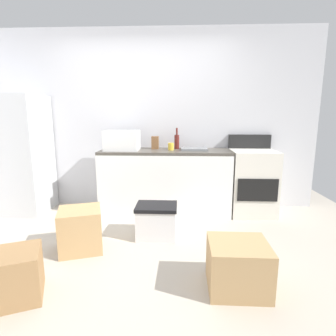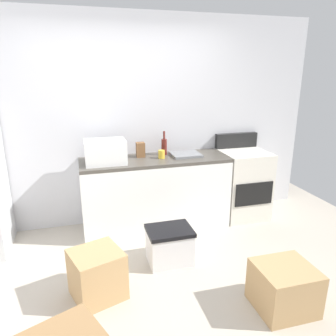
# 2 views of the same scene
# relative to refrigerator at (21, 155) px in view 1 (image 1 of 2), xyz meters

# --- Properties ---
(ground_plane) EXTENTS (6.00, 6.00, 0.00)m
(ground_plane) POSITION_rel_refrigerator_xyz_m (1.75, -1.15, -0.83)
(ground_plane) COLOR #B2A899
(wall_back) EXTENTS (5.00, 0.10, 2.60)m
(wall_back) POSITION_rel_refrigerator_xyz_m (1.75, 0.40, 0.47)
(wall_back) COLOR silver
(wall_back) RESTS_ON ground_plane
(kitchen_counter) EXTENTS (1.80, 0.60, 0.90)m
(kitchen_counter) POSITION_rel_refrigerator_xyz_m (2.05, 0.05, -0.38)
(kitchen_counter) COLOR white
(kitchen_counter) RESTS_ON ground_plane
(refrigerator) EXTENTS (0.68, 0.66, 1.65)m
(refrigerator) POSITION_rel_refrigerator_xyz_m (0.00, 0.00, 0.00)
(refrigerator) COLOR silver
(refrigerator) RESTS_ON ground_plane
(stove_oven) EXTENTS (0.60, 0.61, 1.10)m
(stove_oven) POSITION_rel_refrigerator_xyz_m (3.27, 0.06, -0.36)
(stove_oven) COLOR silver
(stove_oven) RESTS_ON ground_plane
(microwave) EXTENTS (0.46, 0.34, 0.27)m
(microwave) POSITION_rel_refrigerator_xyz_m (1.46, -0.00, 0.21)
(microwave) COLOR white
(microwave) RESTS_ON kitchen_counter
(sink_basin) EXTENTS (0.36, 0.32, 0.03)m
(sink_basin) POSITION_rel_refrigerator_xyz_m (2.45, 0.08, 0.09)
(sink_basin) COLOR slate
(sink_basin) RESTS_ON kitchen_counter
(wine_bottle) EXTENTS (0.07, 0.07, 0.30)m
(wine_bottle) POSITION_rel_refrigerator_xyz_m (2.21, 0.20, 0.18)
(wine_bottle) COLOR #591E19
(wine_bottle) RESTS_ON kitchen_counter
(coffee_mug) EXTENTS (0.08, 0.08, 0.10)m
(coffee_mug) POSITION_rel_refrigerator_xyz_m (2.13, 0.04, 0.12)
(coffee_mug) COLOR gold
(coffee_mug) RESTS_ON kitchen_counter
(knife_block) EXTENTS (0.10, 0.10, 0.18)m
(knife_block) POSITION_rel_refrigerator_xyz_m (1.90, 0.17, 0.16)
(knife_block) COLOR brown
(knife_block) RESTS_ON kitchen_counter
(cardboard_box_large) EXTENTS (0.52, 0.51, 0.44)m
(cardboard_box_large) POSITION_rel_refrigerator_xyz_m (1.24, -1.13, -0.61)
(cardboard_box_large) COLOR tan
(cardboard_box_large) RESTS_ON ground_plane
(cardboard_box_medium) EXTENTS (0.47, 0.44, 0.39)m
(cardboard_box_medium) POSITION_rel_refrigerator_xyz_m (2.73, -1.70, -0.63)
(cardboard_box_medium) COLOR tan
(cardboard_box_medium) RESTS_ON ground_plane
(cardboard_box_small) EXTENTS (0.60, 0.54, 0.37)m
(cardboard_box_small) POSITION_rel_refrigerator_xyz_m (0.96, -1.93, -0.64)
(cardboard_box_small) COLOR olive
(cardboard_box_small) RESTS_ON ground_plane
(storage_bin) EXTENTS (0.46, 0.36, 0.38)m
(storage_bin) POSITION_rel_refrigerator_xyz_m (2.00, -0.79, -0.63)
(storage_bin) COLOR silver
(storage_bin) RESTS_ON ground_plane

